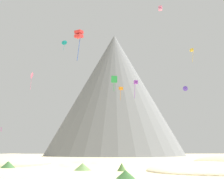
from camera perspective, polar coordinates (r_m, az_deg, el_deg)
name	(u,v)px	position (r m, az deg, el deg)	size (l,w,h in m)	color
ground_plane	(169,176)	(27.36, 11.38, -16.83)	(400.00, 400.00, 0.00)	beige
dune_foreground_left	(207,171)	(35.46, 18.64, -15.36)	(13.52, 14.73, 2.11)	beige
dune_midground	(11,164)	(52.86, -19.78, -14.07)	(21.58, 13.23, 3.61)	#CCBA8E
bush_scatter_east	(83,167)	(34.67, -5.98, -15.29)	(2.05, 2.05, 0.85)	#668C4C
bush_far_right	(8,164)	(41.88, -20.30, -14.06)	(1.96, 1.96, 0.90)	#386633
bush_low_patch	(122,167)	(33.32, 1.99, -15.42)	(1.07, 1.07, 0.91)	#568442
bush_far_left	(126,174)	(24.55, 2.76, -16.78)	(1.64, 1.64, 0.70)	#386633
rock_massif	(116,97)	(137.33, 0.86, -1.56)	(88.71, 88.71, 59.82)	slate
kite_magenta_low	(1,132)	(74.71, -21.65, -8.07)	(0.79, 1.07, 5.04)	#D1339E
kite_red_mid	(79,34)	(48.59, -6.74, 11.02)	(1.60, 1.62, 5.31)	red
kite_pink_high	(160,8)	(79.80, 9.77, 15.92)	(1.25, 1.25, 1.08)	pink
kite_indigo_mid	(185,89)	(83.14, 14.63, 0.19)	(1.53, 1.08, 1.41)	#5138B2
kite_green_mid	(114,80)	(48.55, 0.44, 1.92)	(1.06, 0.14, 2.74)	green
kite_orange_mid	(121,89)	(70.84, 1.81, 0.18)	(1.06, 1.11, 3.48)	orange
kite_violet_mid	(136,83)	(61.01, 4.83, 1.38)	(0.82, 0.83, 4.01)	purple
kite_gold_high	(192,50)	(92.04, 15.85, 7.65)	(0.97, 0.90, 4.46)	gold
kite_teal_high	(64,43)	(86.58, -9.65, 9.35)	(1.71, 0.84, 3.30)	teal
kite_rainbow_mid	(31,75)	(70.70, -16.05, 2.75)	(0.89, 1.59, 4.39)	#E5668C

